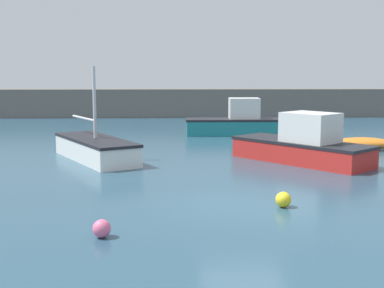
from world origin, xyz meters
name	(u,v)px	position (x,y,z in m)	size (l,w,h in m)	color
ground_plane	(243,208)	(0.00, 0.00, -0.10)	(120.00, 120.00, 0.20)	#284C60
harbor_breakwater	(200,103)	(0.00, 29.03, 1.14)	(52.39, 2.70, 2.28)	#66605B
rowboat_blue_near	(363,143)	(7.20, 10.58, 0.29)	(3.10, 1.65, 0.59)	orange
sailboat_short_mast	(96,149)	(-5.44, 7.91, 0.49)	(4.40, 5.92, 4.03)	white
cabin_cruiser_white	(238,123)	(1.76, 16.54, 0.73)	(6.06, 1.87, 2.20)	teal
motorboat_grey_hull	(304,145)	(3.41, 6.98, 0.75)	(5.55, 5.98, 2.13)	red
mooring_buoy_yellow	(283,200)	(1.11, -0.29, 0.23)	(0.45, 0.45, 0.45)	yellow
mooring_buoy_pink	(102,229)	(-3.70, -2.91, 0.22)	(0.43, 0.43, 0.43)	#EA668C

